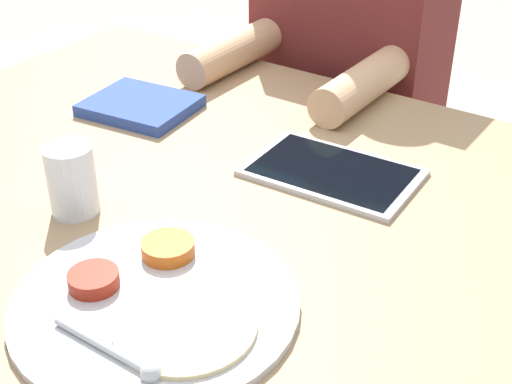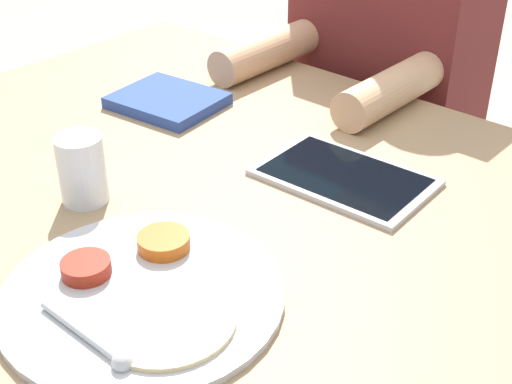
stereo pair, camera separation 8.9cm
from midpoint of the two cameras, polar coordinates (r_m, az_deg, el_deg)
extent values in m
cube|color=#9E7F5B|center=(1.24, -1.42, -13.45)|extent=(1.19, 0.93, 0.70)
cylinder|color=#B7BABF|center=(0.81, -5.97, -8.29)|extent=(0.32, 0.32, 0.01)
cylinder|color=#B75114|center=(0.87, -4.51, -4.10)|extent=(0.06, 0.06, 0.02)
cylinder|color=maroon|center=(0.84, -10.52, -6.08)|extent=(0.06, 0.06, 0.02)
cylinder|color=beige|center=(0.77, -3.95, -10.20)|extent=(0.15, 0.15, 0.01)
cylinder|color=#B7BABF|center=(0.76, -10.52, -11.06)|extent=(0.13, 0.01, 0.01)
sphere|color=#B7BABF|center=(0.72, -7.13, -13.49)|extent=(0.02, 0.02, 0.02)
cube|color=silver|center=(1.27, -5.07, 7.00)|extent=(0.19, 0.16, 0.01)
cube|color=#28428E|center=(1.26, -5.09, 7.25)|extent=(0.19, 0.17, 0.02)
cube|color=#B7B7BC|center=(1.04, 9.51, 1.09)|extent=(0.25, 0.17, 0.01)
cube|color=black|center=(1.04, 9.53, 1.31)|extent=(0.23, 0.15, 0.00)
cube|color=black|center=(1.75, 10.49, -4.28)|extent=(0.34, 0.22, 0.44)
cube|color=maroon|center=(1.52, 12.32, 11.27)|extent=(0.38, 0.20, 0.56)
cylinder|color=tan|center=(1.42, 2.84, 11.18)|extent=(0.07, 0.27, 0.07)
cylinder|color=tan|center=(1.27, 12.88, 8.02)|extent=(0.07, 0.27, 0.07)
cylinder|color=silver|center=(0.98, -11.27, 1.72)|extent=(0.06, 0.06, 0.10)
camera|label=1|loc=(0.04, -87.14, 1.74)|focal=50.00mm
camera|label=2|loc=(0.04, 92.86, -1.74)|focal=50.00mm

